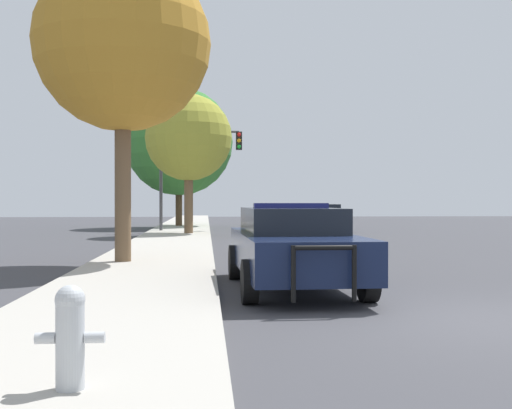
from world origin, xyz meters
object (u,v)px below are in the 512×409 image
object	(u,v)px
fire_hydrant	(70,334)
police_car	(293,245)
tree_sidewalk_mid	(189,138)
traffic_light	(194,158)
tree_sidewalk_near	(123,44)
tree_sidewalk_far	(179,142)
car_background_oncoming	(324,217)

from	to	relation	value
fire_hydrant	police_car	bearing A→B (deg)	67.79
police_car	tree_sidewalk_mid	world-z (taller)	tree_sidewalk_mid
traffic_light	tree_sidewalk_near	world-z (taller)	tree_sidewalk_near
tree_sidewalk_mid	tree_sidewalk_far	xyz separation A→B (m)	(-0.80, 8.59, 0.62)
fire_hydrant	tree_sidewalk_near	size ratio (longest dim) A/B	0.11
tree_sidewalk_far	tree_sidewalk_mid	bearing A→B (deg)	-84.70
car_background_oncoming	tree_sidewalk_near	bearing A→B (deg)	67.62
tree_sidewalk_mid	tree_sidewalk_far	size ratio (longest dim) A/B	0.78
fire_hydrant	traffic_light	bearing A→B (deg)	88.99
police_car	tree_sidewalk_mid	xyz separation A→B (m)	(-2.34, 17.56, 3.64)
fire_hydrant	tree_sidewalk_mid	distance (m)	24.27
police_car	tree_sidewalk_far	bearing A→B (deg)	-84.65
tree_sidewalk_mid	fire_hydrant	bearing A→B (deg)	-90.65
traffic_light	tree_sidewalk_mid	xyz separation A→B (m)	(-0.20, -2.86, 0.70)
fire_hydrant	tree_sidewalk_near	bearing A→B (deg)	95.11
fire_hydrant	tree_sidewalk_mid	world-z (taller)	tree_sidewalk_mid
car_background_oncoming	tree_sidewalk_mid	bearing A→B (deg)	32.27
car_background_oncoming	tree_sidewalk_mid	distance (m)	8.74
police_car	tree_sidewalk_far	distance (m)	26.67
traffic_light	car_background_oncoming	xyz separation A→B (m)	(6.70, 1.04, -2.98)
police_car	tree_sidewalk_near	distance (m)	7.17
police_car	car_background_oncoming	distance (m)	21.93
traffic_light	tree_sidewalk_far	distance (m)	5.97
fire_hydrant	tree_sidewalk_mid	xyz separation A→B (m)	(0.27, 23.96, 3.86)
car_background_oncoming	tree_sidewalk_mid	size ratio (longest dim) A/B	0.68
fire_hydrant	traffic_light	xyz separation A→B (m)	(0.47, 26.82, 3.16)
car_background_oncoming	tree_sidewalk_near	xyz separation A→B (m)	(-8.12, -17.25, 4.62)
fire_hydrant	tree_sidewalk_mid	size ratio (longest dim) A/B	0.13
fire_hydrant	tree_sidewalk_far	distance (m)	32.86
car_background_oncoming	police_car	bearing A→B (deg)	80.83
car_background_oncoming	traffic_light	bearing A→B (deg)	11.65
tree_sidewalk_far	traffic_light	bearing A→B (deg)	-80.12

